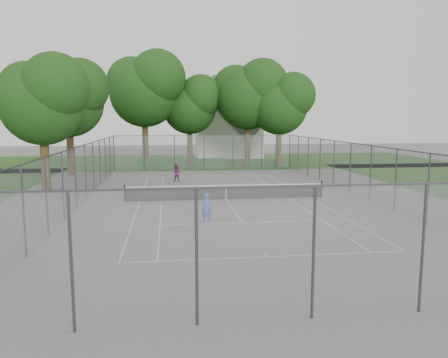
{
  "coord_description": "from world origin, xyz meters",
  "views": [
    {
      "loc": [
        -3.66,
        -27.43,
        5.17
      ],
      "look_at": [
        0.0,
        1.0,
        1.2
      ],
      "focal_mm": 35.0,
      "sensor_mm": 36.0,
      "label": 1
    }
  ],
  "objects": [
    {
      "name": "court_markings",
      "position": [
        0.0,
        0.0,
        0.01
      ],
      "size": [
        11.03,
        23.83,
        0.01
      ],
      "color": "beige",
      "rests_on": "ground"
    },
    {
      "name": "woman_player",
      "position": [
        -2.96,
        8.39,
        0.73
      ],
      "size": [
        0.87,
        0.78,
        1.47
      ],
      "primitive_type": "imported",
      "rotation": [
        0.0,
        0.0,
        -0.38
      ],
      "color": "#72265C",
      "rests_on": "ground"
    },
    {
      "name": "hedge_mid",
      "position": [
        0.82,
        18.55,
        0.48
      ],
      "size": [
        3.07,
        0.88,
        0.96
      ],
      "primitive_type": "cube",
      "color": "#184D18",
      "rests_on": "ground"
    },
    {
      "name": "tree_far_midleft",
      "position": [
        -1.02,
        23.21,
        6.95
      ],
      "size": [
        7.04,
        6.43,
        10.12
      ],
      "color": "#3D2B16",
      "rests_on": "ground"
    },
    {
      "name": "ground",
      "position": [
        0.0,
        0.0,
        0.0
      ],
      "size": [
        120.0,
        120.0,
        0.0
      ],
      "primitive_type": "plane",
      "color": "#5F5D5B",
      "rests_on": "ground"
    },
    {
      "name": "hedge_left",
      "position": [
        -4.73,
        18.22,
        0.53
      ],
      "size": [
        4.21,
        1.26,
        1.05
      ],
      "primitive_type": "cube",
      "color": "#184D18",
      "rests_on": "ground"
    },
    {
      "name": "tree_side_back",
      "position": [
        -12.4,
        13.8,
        7.18
      ],
      "size": [
        7.27,
        6.64,
        10.45
      ],
      "color": "#3D2B16",
      "rests_on": "ground"
    },
    {
      "name": "tennis_net",
      "position": [
        0.0,
        0.0,
        0.51
      ],
      "size": [
        12.87,
        0.1,
        1.1
      ],
      "color": "black",
      "rests_on": "ground"
    },
    {
      "name": "house",
      "position": [
        4.45,
        31.46,
        4.32
      ],
      "size": [
        8.62,
        6.68,
        10.73
      ],
      "color": "silver",
      "rests_on": "ground"
    },
    {
      "name": "tree_far_left",
      "position": [
        -6.05,
        22.19,
        8.66
      ],
      "size": [
        8.77,
        8.0,
        12.6
      ],
      "color": "#3D2B16",
      "rests_on": "ground"
    },
    {
      "name": "tree_far_right",
      "position": [
        8.62,
        19.73,
        6.97
      ],
      "size": [
        7.06,
        6.44,
        10.15
      ],
      "color": "#3D2B16",
      "rests_on": "ground"
    },
    {
      "name": "tree_far_midright",
      "position": [
        5.44,
        21.42,
        8.07
      ],
      "size": [
        8.17,
        7.46,
        11.74
      ],
      "color": "#3D2B16",
      "rests_on": "ground"
    },
    {
      "name": "girl_player",
      "position": [
        -1.81,
        -6.19,
        0.77
      ],
      "size": [
        0.64,
        0.52,
        1.54
      ],
      "primitive_type": "imported",
      "rotation": [
        0.0,
        0.0,
        2.84
      ],
      "color": "blue",
      "rests_on": "ground"
    },
    {
      "name": "tree_side_front",
      "position": [
        -12.43,
        5.4,
        6.69
      ],
      "size": [
        6.78,
        6.19,
        9.74
      ],
      "color": "#3D2B16",
      "rests_on": "ground"
    },
    {
      "name": "perimeter_fence",
      "position": [
        0.0,
        0.0,
        1.81
      ],
      "size": [
        18.08,
        34.08,
        3.52
      ],
      "color": "#38383D",
      "rests_on": "ground"
    },
    {
      "name": "hedge_right",
      "position": [
        6.28,
        18.26,
        0.4
      ],
      "size": [
        2.68,
        0.98,
        0.81
      ],
      "primitive_type": "cube",
      "color": "#184D18",
      "rests_on": "ground"
    },
    {
      "name": "grass_far",
      "position": [
        0.0,
        26.0,
        0.0
      ],
      "size": [
        60.0,
        20.0,
        0.0
      ],
      "primitive_type": "cube",
      "color": "#1E4614",
      "rests_on": "ground"
    }
  ]
}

